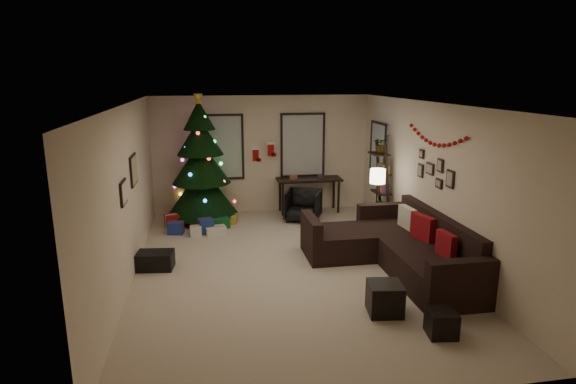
# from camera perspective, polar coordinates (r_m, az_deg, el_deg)

# --- Properties ---
(floor) EXTENTS (7.00, 7.00, 0.00)m
(floor) POSITION_cam_1_polar(r_m,az_deg,el_deg) (8.09, 0.04, -8.98)
(floor) COLOR #C8B297
(floor) RESTS_ON ground
(ceiling) EXTENTS (7.00, 7.00, 0.00)m
(ceiling) POSITION_cam_1_polar(r_m,az_deg,el_deg) (7.47, 0.04, 10.50)
(ceiling) COLOR white
(ceiling) RESTS_ON floor
(wall_back) EXTENTS (5.00, 0.00, 5.00)m
(wall_back) POSITION_cam_1_polar(r_m,az_deg,el_deg) (11.07, -3.12, 4.51)
(wall_back) COLOR beige
(wall_back) RESTS_ON floor
(wall_front) EXTENTS (5.00, 0.00, 5.00)m
(wall_front) POSITION_cam_1_polar(r_m,az_deg,el_deg) (4.43, 8.05, -10.01)
(wall_front) COLOR beige
(wall_front) RESTS_ON floor
(wall_left) EXTENTS (0.00, 7.00, 7.00)m
(wall_left) POSITION_cam_1_polar(r_m,az_deg,el_deg) (7.65, -18.73, -0.40)
(wall_left) COLOR beige
(wall_left) RESTS_ON floor
(wall_right) EXTENTS (0.00, 7.00, 7.00)m
(wall_right) POSITION_cam_1_polar(r_m,az_deg,el_deg) (8.46, 16.97, 1.03)
(wall_right) COLOR beige
(wall_right) RESTS_ON floor
(window_back_left) EXTENTS (1.05, 0.06, 1.50)m
(window_back_left) POSITION_cam_1_polar(r_m,az_deg,el_deg) (10.94, -8.08, 5.34)
(window_back_left) COLOR #728CB2
(window_back_left) RESTS_ON wall_back
(window_back_right) EXTENTS (1.05, 0.06, 1.50)m
(window_back_right) POSITION_cam_1_polar(r_m,az_deg,el_deg) (11.16, 1.76, 5.63)
(window_back_right) COLOR #728CB2
(window_back_right) RESTS_ON wall_back
(window_right_wall) EXTENTS (0.06, 0.90, 1.30)m
(window_right_wall) POSITION_cam_1_polar(r_m,az_deg,el_deg) (10.71, 10.78, 4.79)
(window_right_wall) COLOR #728CB2
(window_right_wall) RESTS_ON wall_right
(christmas_tree) EXTENTS (1.54, 1.54, 2.86)m
(christmas_tree) POSITION_cam_1_polar(r_m,az_deg,el_deg) (10.50, -10.37, 2.89)
(christmas_tree) COLOR black
(christmas_tree) RESTS_ON floor
(presents) EXTENTS (1.50, 1.01, 0.30)m
(presents) POSITION_cam_1_polar(r_m,az_deg,el_deg) (10.04, -10.20, -3.91)
(presents) COLOR silver
(presents) RESTS_ON floor
(sofa) EXTENTS (2.16, 3.11, 0.93)m
(sofa) POSITION_cam_1_polar(r_m,az_deg,el_deg) (8.22, 12.91, -6.65)
(sofa) COLOR black
(sofa) RESTS_ON floor
(pillow_red_a) EXTENTS (0.15, 0.42, 0.42)m
(pillow_red_a) POSITION_cam_1_polar(r_m,az_deg,el_deg) (7.57, 18.40, -6.15)
(pillow_red_a) COLOR maroon
(pillow_red_a) RESTS_ON sofa
(pillow_red_b) EXTENTS (0.24, 0.51, 0.49)m
(pillow_red_b) POSITION_cam_1_polar(r_m,az_deg,el_deg) (8.22, 15.85, -4.37)
(pillow_red_b) COLOR maroon
(pillow_red_b) RESTS_ON sofa
(pillow_cream) EXTENTS (0.17, 0.46, 0.45)m
(pillow_cream) POSITION_cam_1_polar(r_m,az_deg,el_deg) (8.77, 14.07, -3.19)
(pillow_cream) COLOR beige
(pillow_cream) RESTS_ON sofa
(ottoman_near) EXTENTS (0.50, 0.50, 0.42)m
(ottoman_near) POSITION_cam_1_polar(r_m,az_deg,el_deg) (6.69, 11.53, -12.37)
(ottoman_near) COLOR black
(ottoman_near) RESTS_ON floor
(ottoman_far) EXTENTS (0.39, 0.39, 0.32)m
(ottoman_far) POSITION_cam_1_polar(r_m,az_deg,el_deg) (6.36, 17.91, -14.73)
(ottoman_far) COLOR black
(ottoman_far) RESTS_ON floor
(desk) EXTENTS (1.50, 0.53, 0.81)m
(desk) POSITION_cam_1_polar(r_m,az_deg,el_deg) (11.09, 2.55, 1.18)
(desk) COLOR black
(desk) RESTS_ON floor
(desk_chair) EXTENTS (0.87, 0.85, 0.70)m
(desk_chair) POSITION_cam_1_polar(r_m,az_deg,el_deg) (10.51, 1.82, -1.58)
(desk_chair) COLOR black
(desk_chair) RESTS_ON floor
(bookshelf) EXTENTS (0.30, 0.54, 1.83)m
(bookshelf) POSITION_cam_1_polar(r_m,az_deg,el_deg) (10.08, 11.21, 0.65)
(bookshelf) COLOR black
(bookshelf) RESTS_ON floor
(potted_plant) EXTENTS (0.59, 0.59, 0.49)m
(potted_plant) POSITION_cam_1_polar(r_m,az_deg,el_deg) (10.06, 11.13, 6.00)
(potted_plant) COLOR #4C4C4C
(potted_plant) RESTS_ON bookshelf
(floor_lamp) EXTENTS (0.29, 0.29, 1.39)m
(floor_lamp) POSITION_cam_1_polar(r_m,az_deg,el_deg) (9.32, 10.67, 1.33)
(floor_lamp) COLOR black
(floor_lamp) RESTS_ON floor
(art_map) EXTENTS (0.04, 0.60, 0.50)m
(art_map) POSITION_cam_1_polar(r_m,az_deg,el_deg) (8.28, -18.02, 2.52)
(art_map) COLOR black
(art_map) RESTS_ON wall_left
(art_abstract) EXTENTS (0.04, 0.45, 0.35)m
(art_abstract) POSITION_cam_1_polar(r_m,az_deg,el_deg) (7.23, -19.11, -0.06)
(art_abstract) COLOR black
(art_abstract) RESTS_ON wall_left
(gallery) EXTENTS (0.03, 1.25, 0.54)m
(gallery) POSITION_cam_1_polar(r_m,az_deg,el_deg) (8.34, 17.18, 2.41)
(gallery) COLOR black
(gallery) RESTS_ON wall_right
(garland) EXTENTS (0.08, 1.90, 0.30)m
(garland) POSITION_cam_1_polar(r_m,az_deg,el_deg) (8.25, 17.22, 6.28)
(garland) COLOR #A5140C
(garland) RESTS_ON wall_right
(stocking_left) EXTENTS (0.20, 0.05, 0.36)m
(stocking_left) POSITION_cam_1_polar(r_m,az_deg,el_deg) (11.05, -3.85, 4.63)
(stocking_left) COLOR #990F0C
(stocking_left) RESTS_ON wall_back
(stocking_right) EXTENTS (0.20, 0.05, 0.36)m
(stocking_right) POSITION_cam_1_polar(r_m,az_deg,el_deg) (10.89, -2.03, 5.25)
(stocking_right) COLOR #990F0C
(stocking_right) RESTS_ON wall_back
(storage_bin) EXTENTS (0.63, 0.46, 0.29)m
(storage_bin) POSITION_cam_1_polar(r_m,az_deg,el_deg) (8.27, -15.61, -7.90)
(storage_bin) COLOR black
(storage_bin) RESTS_ON floor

